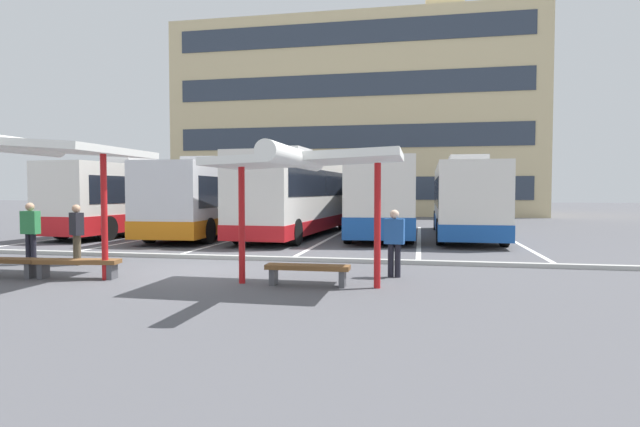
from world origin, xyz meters
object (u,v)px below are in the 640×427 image
(bench_1, at_px, (78,264))
(coach_bus_0, at_px, (150,199))
(coach_bus_4, at_px, (465,200))
(bench_2, at_px, (308,270))
(coach_bus_2, at_px, (299,195))
(coach_bus_3, at_px, (379,198))
(waiting_shelter_0, at_px, (32,149))
(waiting_passenger_1, at_px, (30,229))
(waiting_passenger_2, at_px, (394,239))
(coach_bus_1, at_px, (219,199))
(waiting_passenger_0, at_px, (77,230))
(bench_0, at_px, (4,263))
(waiting_shelter_1, at_px, (305,163))

(bench_1, bearing_deg, coach_bus_0, 112.67)
(coach_bus_4, bearing_deg, bench_2, -108.62)
(coach_bus_2, relative_size, coach_bus_3, 1.07)
(waiting_shelter_0, xyz_separation_m, waiting_passenger_1, (-1.86, 2.08, -1.99))
(waiting_passenger_1, bearing_deg, waiting_passenger_2, -1.12)
(coach_bus_3, bearing_deg, coach_bus_1, -176.12)
(coach_bus_0, bearing_deg, waiting_passenger_2, -42.06)
(coach_bus_4, height_order, waiting_passenger_0, coach_bus_4)
(coach_bus_3, bearing_deg, bench_0, -120.47)
(waiting_passenger_1, bearing_deg, coach_bus_4, 41.55)
(waiting_passenger_0, bearing_deg, waiting_shelter_1, -16.51)
(coach_bus_4, height_order, bench_2, coach_bus_4)
(waiting_passenger_0, bearing_deg, coach_bus_2, 69.37)
(coach_bus_2, xyz_separation_m, coach_bus_3, (3.53, 0.81, -0.12))
(coach_bus_3, height_order, waiting_passenger_2, coach_bus_3)
(coach_bus_2, height_order, bench_2, coach_bus_2)
(waiting_shelter_0, bearing_deg, waiting_passenger_2, 13.17)
(waiting_shelter_1, bearing_deg, waiting_shelter_0, -178.16)
(waiting_passenger_1, height_order, waiting_passenger_2, waiting_passenger_1)
(coach_bus_2, relative_size, bench_2, 6.49)
(coach_bus_2, height_order, bench_1, coach_bus_2)
(waiting_passenger_1, distance_m, waiting_passenger_2, 9.93)
(coach_bus_0, height_order, coach_bus_1, coach_bus_0)
(waiting_shelter_0, xyz_separation_m, waiting_passenger_0, (-0.55, 2.24, -2.03))
(coach_bus_4, relative_size, bench_0, 6.42)
(coach_bus_4, bearing_deg, waiting_shelter_1, -108.31)
(waiting_shelter_1, height_order, bench_2, waiting_shelter_1)
(bench_2, bearing_deg, waiting_shelter_1, -90.00)
(bench_2, distance_m, waiting_passenger_2, 2.35)
(coach_bus_3, height_order, bench_2, coach_bus_3)
(coach_bus_1, xyz_separation_m, coach_bus_3, (7.48, 0.51, 0.09))
(coach_bus_3, relative_size, bench_2, 6.06)
(waiting_shelter_0, relative_size, waiting_passenger_0, 3.14)
(bench_2, bearing_deg, bench_1, -178.39)
(coach_bus_2, xyz_separation_m, waiting_passenger_0, (-3.83, -10.17, -0.87))
(waiting_shelter_1, relative_size, waiting_passenger_2, 2.70)
(waiting_shelter_1, bearing_deg, coach_bus_3, 87.80)
(bench_1, relative_size, waiting_passenger_2, 1.24)
(coach_bus_0, distance_m, bench_1, 14.10)
(coach_bus_1, height_order, coach_bus_4, coach_bus_1)
(coach_bus_3, distance_m, bench_0, 15.26)
(bench_2, bearing_deg, waiting_passenger_0, 165.26)
(waiting_shelter_0, xyz_separation_m, bench_0, (-0.90, 0.11, -2.65))
(coach_bus_3, height_order, bench_1, coach_bus_3)
(waiting_passenger_1, xyz_separation_m, waiting_passenger_2, (9.93, -0.19, -0.08))
(coach_bus_1, relative_size, bench_1, 6.32)
(waiting_shelter_0, bearing_deg, waiting_passenger_0, 103.79)
(coach_bus_0, xyz_separation_m, bench_1, (5.41, -12.96, -1.29))
(waiting_passenger_2, bearing_deg, coach_bus_1, 128.93)
(waiting_passenger_0, bearing_deg, coach_bus_4, 44.33)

